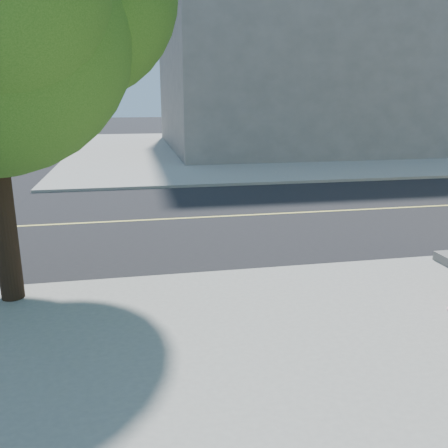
{
  "coord_description": "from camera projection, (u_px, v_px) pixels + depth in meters",
  "views": [
    {
      "loc": [
        2.52,
        -8.23,
        3.32
      ],
      "look_at": [
        3.95,
        -0.96,
        1.3
      ],
      "focal_mm": 37.82,
      "sensor_mm": 36.0,
      "label": 1
    }
  ],
  "objects": [
    {
      "name": "road_ew",
      "position": [
        38.0,
        225.0,
        12.45
      ],
      "size": [
        140.0,
        9.0,
        0.01
      ],
      "primitive_type": "cube",
      "color": "black",
      "rests_on": "ground"
    },
    {
      "name": "sidewalk_ne",
      "position": [
        300.0,
        147.0,
        31.04
      ],
      "size": [
        29.0,
        25.0,
        0.12
      ],
      "primitive_type": "cube",
      "color": "gray",
      "rests_on": "ground"
    },
    {
      "name": "filler_ne",
      "position": [
        310.0,
        33.0,
        29.75
      ],
      "size": [
        18.0,
        16.0,
        14.0
      ],
      "primitive_type": "cube",
      "color": "slate",
      "rests_on": "sidewalk_ne"
    }
  ]
}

